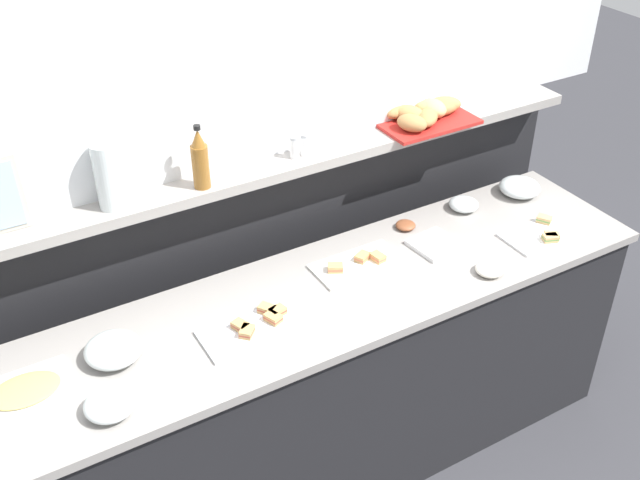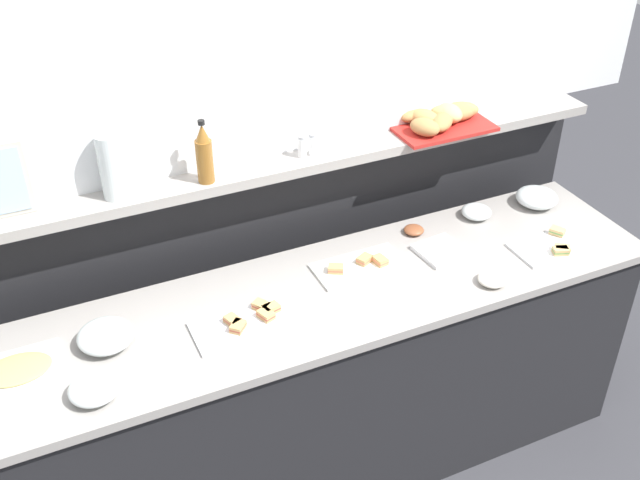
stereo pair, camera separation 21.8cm
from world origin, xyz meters
TOP-DOWN VIEW (x-y plane):
  - ground_plane at (0.00, 0.60)m, footprint 12.00×12.00m
  - buffet_counter at (0.00, 0.00)m, footprint 2.51×0.60m
  - back_ledge_unit at (0.00, 0.48)m, footprint 2.76×0.22m
  - sandwich_platter_rear at (0.90, -0.11)m, footprint 0.29×0.18m
  - sandwich_platter_front at (-0.32, -0.05)m, footprint 0.38×0.18m
  - sandwich_platter_side at (0.17, 0.08)m, footprint 0.34×0.18m
  - cold_cuts_platter at (-1.06, 0.03)m, footprint 0.28×0.21m
  - glass_bowl_large at (-0.78, 0.05)m, footprint 0.18×0.18m
  - glass_bowl_medium at (-0.86, -0.17)m, footprint 0.15×0.15m
  - glass_bowl_small at (0.77, 0.20)m, footprint 0.12×0.12m
  - glass_bowl_extra at (1.05, 0.18)m, footprint 0.18×0.18m
  - condiment_bowl_red at (0.56, -0.20)m, footprint 0.11×0.11m
  - condiment_bowl_teal at (0.47, 0.20)m, footprint 0.08×0.08m
  - napkin_stack at (0.50, 0.04)m, footprint 0.19×0.19m
  - vinegar_bottle_amber at (-0.30, 0.37)m, footprint 0.06×0.06m
  - salt_shaker at (0.08, 0.40)m, footprint 0.03×0.03m
  - pepper_shaker at (0.12, 0.40)m, footprint 0.03×0.03m
  - bread_basket at (0.69, 0.41)m, footprint 0.40×0.28m
  - water_carafe at (-0.62, 0.40)m, footprint 0.09×0.09m

SIDE VIEW (x-z plane):
  - ground_plane at x=0.00m, z-range 0.00..0.00m
  - buffet_counter at x=0.00m, z-range 0.00..0.92m
  - back_ledge_unit at x=0.00m, z-range 0.03..1.28m
  - napkin_stack at x=0.50m, z-range 0.91..0.93m
  - sandwich_platter_side at x=0.17m, z-range 0.91..0.94m
  - cold_cuts_platter at x=-1.06m, z-range 0.91..0.93m
  - sandwich_platter_rear at x=0.90m, z-range 0.91..0.94m
  - sandwich_platter_front at x=-0.32m, z-range 0.91..0.94m
  - condiment_bowl_teal at x=0.47m, z-range 0.91..0.94m
  - condiment_bowl_red at x=0.56m, z-range 0.91..0.95m
  - glass_bowl_small at x=0.77m, z-range 0.91..0.96m
  - glass_bowl_medium at x=-0.86m, z-range 0.91..0.97m
  - glass_bowl_extra at x=1.05m, z-range 0.91..0.98m
  - glass_bowl_large at x=-0.78m, z-range 0.91..0.98m
  - bread_basket at x=0.69m, z-range 1.25..1.33m
  - salt_shaker at x=0.08m, z-range 1.25..1.34m
  - pepper_shaker at x=0.12m, z-range 1.25..1.34m
  - vinegar_bottle_amber at x=-0.30m, z-range 1.24..1.47m
  - water_carafe at x=-0.62m, z-range 1.25..1.48m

